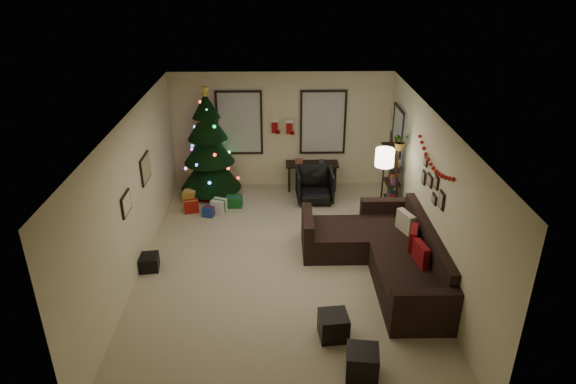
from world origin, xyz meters
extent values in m
plane|color=#BCB08E|center=(0.00, 0.00, 0.00)|extent=(7.00, 7.00, 0.00)
plane|color=white|center=(0.00, 0.00, 2.70)|extent=(7.00, 7.00, 0.00)
plane|color=beige|center=(0.00, 3.50, 1.35)|extent=(5.00, 0.00, 5.00)
plane|color=beige|center=(0.00, -3.50, 1.35)|extent=(5.00, 0.00, 5.00)
plane|color=beige|center=(-2.50, 0.00, 1.35)|extent=(0.00, 7.00, 7.00)
plane|color=beige|center=(2.50, 0.00, 1.35)|extent=(0.00, 7.00, 7.00)
cube|color=#728CB2|center=(-0.95, 3.47, 1.55)|extent=(0.94, 0.02, 1.35)
cube|color=beige|center=(-0.95, 3.47, 1.55)|extent=(0.94, 0.03, 1.35)
cube|color=#728CB2|center=(0.95, 3.47, 1.55)|extent=(0.94, 0.02, 1.35)
cube|color=beige|center=(0.95, 3.47, 1.55)|extent=(0.94, 0.03, 1.35)
cube|color=#728CB2|center=(2.47, 2.55, 1.50)|extent=(0.05, 0.27, 1.17)
cube|color=beige|center=(2.47, 2.55, 1.50)|extent=(0.05, 0.45, 1.17)
cylinder|color=black|center=(-1.63, 3.08, 0.15)|extent=(0.10, 0.10, 0.30)
cone|color=black|center=(-1.63, 3.08, 0.61)|extent=(1.38, 1.38, 0.96)
cone|color=black|center=(-1.63, 3.08, 1.16)|extent=(1.13, 1.13, 0.81)
cone|color=black|center=(-1.63, 3.08, 1.67)|extent=(0.89, 0.89, 0.71)
cone|color=black|center=(-1.63, 3.08, 2.07)|extent=(0.61, 0.61, 0.56)
cylinder|color=maroon|center=(-1.63, 3.08, 0.02)|extent=(1.11, 1.11, 0.04)
cube|color=gold|center=(-2.05, 2.55, 0.14)|extent=(0.26, 0.26, 0.28)
cube|color=navy|center=(-1.55, 1.90, 0.10)|extent=(0.22, 0.22, 0.20)
cube|color=silver|center=(-1.35, 2.05, 0.15)|extent=(0.28, 0.25, 0.30)
cube|color=maroon|center=(-1.95, 2.10, 0.12)|extent=(0.30, 0.22, 0.25)
cube|color=#14591E|center=(-1.05, 2.35, 0.11)|extent=(0.35, 0.28, 0.22)
cube|color=black|center=(2.03, -0.40, 0.24)|extent=(1.03, 2.74, 0.48)
cube|color=black|center=(2.44, -0.40, 0.71)|extent=(0.20, 2.74, 0.46)
cube|color=black|center=(2.03, -1.87, 0.38)|extent=(1.03, 0.20, 0.75)
cube|color=black|center=(2.03, 1.07, 0.38)|extent=(1.03, 0.20, 0.75)
cube|color=black|center=(1.03, 0.46, 0.24)|extent=(0.97, 1.03, 0.48)
cube|color=black|center=(0.46, 0.46, 0.38)|extent=(0.18, 1.03, 0.75)
cube|color=maroon|center=(2.21, -0.75, 0.64)|extent=(0.18, 0.43, 0.41)
cube|color=maroon|center=(2.21, -0.25, 0.64)|extent=(0.24, 0.44, 0.42)
cube|color=beige|center=(2.21, 0.33, 0.63)|extent=(0.27, 0.46, 0.44)
cube|color=black|center=(0.71, -1.90, 0.19)|extent=(0.44, 0.44, 0.38)
cube|color=black|center=(1.01, -2.64, 0.20)|extent=(0.47, 0.47, 0.39)
cube|color=black|center=(0.71, 3.22, 0.63)|extent=(1.21, 0.43, 0.04)
cylinder|color=black|center=(0.17, 3.05, 0.30)|extent=(0.04, 0.04, 0.60)
cylinder|color=black|center=(0.17, 3.39, 0.30)|extent=(0.04, 0.04, 0.60)
cylinder|color=black|center=(1.24, 3.05, 0.30)|extent=(0.04, 0.04, 0.60)
cylinder|color=black|center=(1.24, 3.39, 0.30)|extent=(0.04, 0.04, 0.60)
imported|color=black|center=(0.73, 2.57, 0.37)|extent=(0.75, 0.71, 0.74)
cube|color=black|center=(2.32, 1.69, 0.88)|extent=(0.05, 0.05, 1.76)
cube|color=black|center=(2.32, 2.16, 0.88)|extent=(0.05, 0.05, 1.76)
cube|color=black|center=(2.29, 1.92, 0.34)|extent=(0.30, 0.49, 0.03)
cube|color=black|center=(2.29, 1.92, 0.73)|extent=(0.30, 0.49, 0.03)
cube|color=black|center=(2.29, 1.92, 1.13)|extent=(0.30, 0.49, 0.03)
cube|color=black|center=(2.29, 1.92, 1.52)|extent=(0.30, 0.49, 0.03)
imported|color=#4C4C4C|center=(2.30, 1.62, 1.80)|extent=(0.50, 0.47, 0.46)
cylinder|color=black|center=(1.95, 1.30, 0.02)|extent=(0.30, 0.30, 0.03)
cylinder|color=black|center=(1.95, 1.30, 0.74)|extent=(0.03, 0.03, 1.42)
cylinder|color=white|center=(1.95, 1.30, 1.53)|extent=(0.36, 0.36, 0.34)
cube|color=black|center=(-2.48, 0.88, 1.51)|extent=(0.04, 0.60, 0.50)
cube|color=tan|center=(-2.48, 0.88, 1.51)|extent=(0.01, 0.54, 0.45)
cube|color=black|center=(-2.48, -0.44, 1.46)|extent=(0.04, 0.45, 0.35)
cube|color=beige|center=(-2.48, -0.44, 1.46)|extent=(0.01, 0.41, 0.31)
cube|color=black|center=(2.48, -0.60, 1.55)|extent=(0.03, 0.22, 0.28)
cube|color=black|center=(2.48, -0.25, 1.70)|extent=(0.03, 0.18, 0.22)
cube|color=black|center=(2.48, -0.25, 1.40)|extent=(0.03, 0.20, 0.16)
cube|color=black|center=(2.48, 0.10, 1.58)|extent=(0.03, 0.26, 0.20)
cube|color=black|center=(2.48, 0.45, 1.48)|extent=(0.03, 0.18, 0.24)
cube|color=black|center=(2.48, 0.45, 1.78)|extent=(0.03, 0.16, 0.16)
cube|color=#990F0C|center=(-0.15, 3.43, 1.47)|extent=(0.14, 0.04, 0.30)
cube|color=white|center=(-0.15, 3.43, 1.62)|extent=(0.16, 0.05, 0.08)
cube|color=#990F0C|center=(-0.08, 3.43, 1.34)|extent=(0.10, 0.04, 0.08)
cube|color=#990F0C|center=(0.18, 3.37, 1.46)|extent=(0.14, 0.04, 0.30)
cube|color=white|center=(0.18, 3.37, 1.61)|extent=(0.16, 0.05, 0.08)
cube|color=#990F0C|center=(0.25, 3.37, 1.33)|extent=(0.10, 0.04, 0.08)
cube|color=black|center=(-2.45, -0.10, 0.13)|extent=(0.57, 0.42, 0.27)
camera|label=1|loc=(-0.06, -7.71, 5.05)|focal=31.88mm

